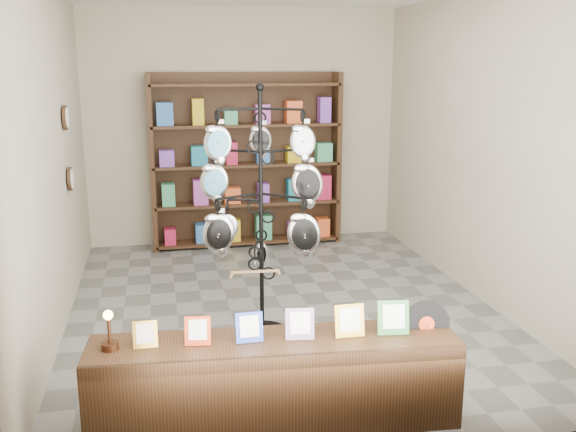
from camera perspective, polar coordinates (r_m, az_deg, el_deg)
name	(u,v)px	position (r m, az deg, el deg)	size (l,w,h in m)	color
ground	(281,307)	(6.31, -0.59, -8.09)	(5.00, 5.00, 0.00)	slate
room_envelope	(281,116)	(5.88, -0.63, 8.90)	(5.00, 5.00, 5.00)	#B1A68E
display_tree	(261,194)	(5.36, -2.43, 1.94)	(1.11, 1.04, 2.17)	black
front_shelf	(275,381)	(4.33, -1.17, -14.47)	(2.42, 0.67, 0.84)	black
back_shelving	(247,166)	(8.23, -3.71, 4.47)	(2.42, 0.36, 2.20)	black
wall_clocks	(68,149)	(6.66, -18.99, 5.68)	(0.03, 0.24, 0.84)	black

